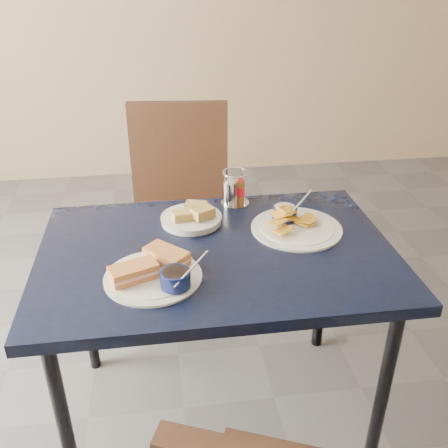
{
  "coord_description": "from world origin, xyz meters",
  "views": [
    {
      "loc": [
        -0.41,
        -1.42,
        1.61
      ],
      "look_at": [
        -0.21,
        0.02,
        0.82
      ],
      "focal_mm": 40.0,
      "sensor_mm": 36.0,
      "label": 1
    }
  ],
  "objects": [
    {
      "name": "sandwich_plate",
      "position": [
        -0.44,
        -0.16,
        0.77
      ],
      "size": [
        0.31,
        0.3,
        0.12
      ],
      "color": "white",
      "rests_on": "dining_table"
    },
    {
      "name": "ground",
      "position": [
        0.0,
        0.0,
        0.0
      ],
      "size": [
        6.0,
        6.0,
        0.0
      ],
      "primitive_type": "plane",
      "color": "#4A4A4F",
      "rests_on": "ground"
    },
    {
      "name": "plantain_plate",
      "position": [
        0.05,
        0.09,
        0.77
      ],
      "size": [
        0.32,
        0.32,
        0.12
      ],
      "color": "white",
      "rests_on": "dining_table"
    },
    {
      "name": "dining_table",
      "position": [
        -0.24,
        -0.02,
        0.68
      ],
      "size": [
        1.17,
        0.78,
        0.75
      ],
      "color": "black",
      "rests_on": "ground"
    },
    {
      "name": "bread_basket",
      "position": [
        -0.3,
        0.18,
        0.77
      ],
      "size": [
        0.22,
        0.22,
        0.07
      ],
      "color": "white",
      "rests_on": "dining_table"
    },
    {
      "name": "chair_far",
      "position": [
        -0.32,
        0.79,
        0.58
      ],
      "size": [
        0.51,
        0.49,
        1.0
      ],
      "color": "black",
      "rests_on": "ground"
    },
    {
      "name": "condiment_caddy",
      "position": [
        -0.13,
        0.31,
        0.81
      ],
      "size": [
        0.11,
        0.11,
        0.14
      ],
      "color": "silver",
      "rests_on": "dining_table"
    }
  ]
}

